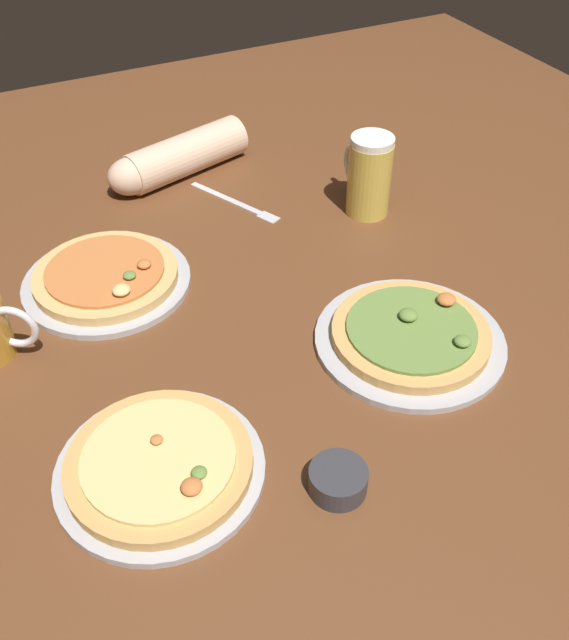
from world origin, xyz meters
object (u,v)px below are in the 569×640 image
at_px(pizza_plate_far, 106,278).
at_px(ramekin_sauce, 338,480).
at_px(diner_arm, 174,159).
at_px(pizza_plate_near, 160,466).
at_px(fork_left, 236,202).
at_px(beer_mug_amber, 368,175).
at_px(pizza_plate_side, 411,336).

bearing_deg(pizza_plate_far, ramekin_sauce, -74.56).
xyz_separation_m(ramekin_sauce, diner_arm, (0.09, 0.88, 0.03)).
height_order(pizza_plate_near, fork_left, pizza_plate_near).
relative_size(pizza_plate_far, beer_mug_amber, 1.81).
xyz_separation_m(pizza_plate_near, diner_arm, (0.29, 0.75, 0.03)).
bearing_deg(pizza_plate_far, beer_mug_amber, 0.79).
relative_size(ramekin_sauce, diner_arm, 0.24).
height_order(pizza_plate_side, fork_left, pizza_plate_side).
relative_size(beer_mug_amber, diner_arm, 0.50).
height_order(ramekin_sauce, diner_arm, diner_arm).
xyz_separation_m(ramekin_sauce, fork_left, (0.16, 0.72, -0.01)).
height_order(pizza_plate_far, diner_arm, diner_arm).
xyz_separation_m(pizza_plate_side, fork_left, (-0.09, 0.52, -0.01)).
relative_size(ramekin_sauce, fork_left, 0.36).
bearing_deg(beer_mug_amber, pizza_plate_near, -143.15).
bearing_deg(fork_left, pizza_plate_far, -154.39).
bearing_deg(ramekin_sauce, fork_left, 77.43).
distance_m(pizza_plate_far, diner_arm, 0.40).
height_order(beer_mug_amber, diner_arm, beer_mug_amber).
distance_m(pizza_plate_near, pizza_plate_far, 0.44).
xyz_separation_m(pizza_plate_near, ramekin_sauce, (0.21, -0.13, 0.00)).
bearing_deg(ramekin_sauce, pizza_plate_far, 105.44).
xyz_separation_m(pizza_plate_near, beer_mug_amber, (0.60, 0.45, 0.07)).
distance_m(fork_left, diner_arm, 0.18).
height_order(pizza_plate_near, diner_arm, diner_arm).
height_order(beer_mug_amber, ramekin_sauce, beer_mug_amber).
relative_size(pizza_plate_near, diner_arm, 0.86).
distance_m(pizza_plate_far, fork_left, 0.35).
relative_size(pizza_plate_near, fork_left, 1.30).
bearing_deg(diner_arm, ramekin_sauce, -95.53).
distance_m(pizza_plate_near, diner_arm, 0.81).
bearing_deg(pizza_plate_near, beer_mug_amber, 36.85).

